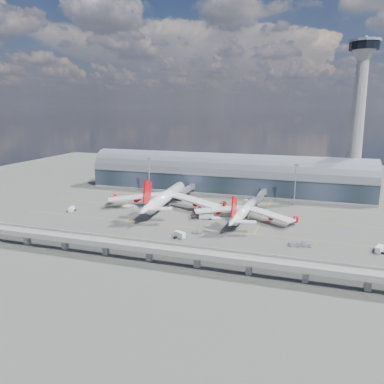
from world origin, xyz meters
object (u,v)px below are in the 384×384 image
(cargo_train_1, at_px, (301,245))
(floodlight_mast_right, at_px, (295,183))
(floodlight_mast_left, at_px, (149,174))
(control_tower, at_px, (357,121))
(service_truck_2, at_px, (206,216))
(service_truck_0, at_px, (71,209))
(service_truck_1, at_px, (180,235))
(service_truck_4, at_px, (235,207))
(cargo_train_0, at_px, (198,232))
(airliner_left, at_px, (165,197))
(airliner_right, at_px, (244,211))
(service_truck_5, at_px, (249,202))
(cargo_train_2, at_px, (298,244))
(service_truck_3, at_px, (379,249))

(cargo_train_1, bearing_deg, floodlight_mast_right, 19.62)
(floodlight_mast_left, distance_m, floodlight_mast_right, 100.00)
(control_tower, bearing_deg, service_truck_2, -136.46)
(floodlight_mast_left, distance_m, service_truck_0, 63.87)
(floodlight_mast_left, bearing_deg, service_truck_1, -57.11)
(service_truck_4, xyz_separation_m, cargo_train_0, (-8.24, -49.30, -0.71))
(airliner_left, relative_size, airliner_right, 1.30)
(service_truck_0, distance_m, service_truck_5, 108.27)
(service_truck_5, relative_size, cargo_train_1, 0.64)
(service_truck_2, bearing_deg, service_truck_1, 159.28)
(floodlight_mast_right, height_order, cargo_train_0, floodlight_mast_right)
(airliner_left, height_order, cargo_train_2, airliner_left)
(service_truck_0, xyz_separation_m, cargo_train_1, (131.29, -17.02, -0.54))
(service_truck_0, bearing_deg, airliner_left, 7.88)
(airliner_left, bearing_deg, cargo_train_0, -53.25)
(cargo_train_1, distance_m, cargo_train_2, 1.84)
(floodlight_mast_left, bearing_deg, cargo_train_2, -34.97)
(floodlight_mast_right, relative_size, cargo_train_2, 2.98)
(cargo_train_0, distance_m, cargo_train_1, 48.92)
(service_truck_0, bearing_deg, cargo_train_1, -25.46)
(cargo_train_1, bearing_deg, service_truck_1, 110.59)
(cargo_train_1, relative_size, cargo_train_2, 1.10)
(service_truck_2, bearing_deg, service_truck_4, -39.44)
(control_tower, height_order, service_truck_3, control_tower)
(airliner_right, relative_size, service_truck_0, 8.98)
(cargo_train_0, bearing_deg, airliner_left, 30.13)
(airliner_right, height_order, service_truck_3, airliner_right)
(service_truck_2, distance_m, service_truck_5, 41.65)
(floodlight_mast_left, height_order, airliner_left, floodlight_mast_left)
(service_truck_3, bearing_deg, service_truck_4, 167.37)
(floodlight_mast_right, height_order, service_truck_5, floodlight_mast_right)
(airliner_left, bearing_deg, service_truck_4, 11.12)
(airliner_right, xyz_separation_m, service_truck_0, (-99.92, -14.74, -3.58))
(service_truck_5, bearing_deg, service_truck_2, 177.31)
(control_tower, height_order, service_truck_2, control_tower)
(control_tower, bearing_deg, service_truck_4, -143.28)
(service_truck_5, bearing_deg, floodlight_mast_left, 104.14)
(airliner_left, bearing_deg, service_truck_0, -157.58)
(floodlight_mast_left, distance_m, service_truck_2, 74.11)
(control_tower, relative_size, service_truck_2, 12.33)
(service_truck_0, relative_size, service_truck_3, 1.09)
(floodlight_mast_left, bearing_deg, service_truck_0, -112.54)
(control_tower, bearing_deg, cargo_train_1, -105.09)
(airliner_right, xyz_separation_m, service_truck_4, (-9.23, 20.17, -3.39))
(floodlight_mast_left, xyz_separation_m, service_truck_1, (52.47, -81.15, -12.09))
(airliner_right, distance_m, service_truck_5, 34.13)
(floodlight_mast_left, xyz_separation_m, airliner_right, (75.89, -43.15, -8.69))
(cargo_train_2, bearing_deg, service_truck_2, 92.66)
(service_truck_5, distance_m, cargo_train_1, 74.09)
(service_truck_3, bearing_deg, cargo_train_1, -152.51)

